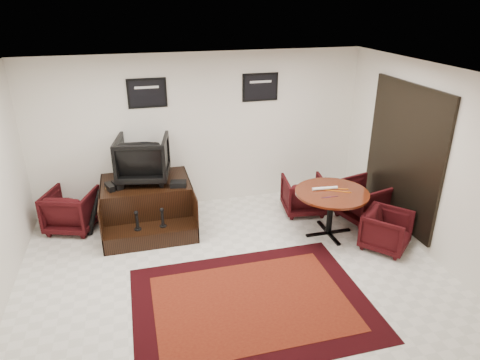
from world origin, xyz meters
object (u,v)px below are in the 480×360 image
at_px(table_chair_window, 364,199).
at_px(shine_chair, 143,156).
at_px(table_chair_corner, 387,229).
at_px(meeting_table, 332,197).
at_px(shine_podium, 148,205).
at_px(table_chair_back, 304,193).
at_px(armchair_side, 71,208).

bearing_deg(table_chair_window, shine_chair, 60.98).
relative_size(shine_chair, table_chair_corner, 1.26).
bearing_deg(meeting_table, table_chair_window, 22.21).
distance_m(shine_chair, table_chair_window, 3.89).
height_order(shine_podium, table_chair_back, shine_podium).
height_order(table_chair_back, table_chair_window, table_chair_window).
xyz_separation_m(shine_podium, table_chair_corner, (3.54, -1.74, -0.01)).
distance_m(table_chair_back, table_chair_corner, 1.67).
xyz_separation_m(table_chair_window, table_chair_corner, (-0.14, -0.95, -0.05)).
distance_m(shine_chair, table_chair_corner, 4.11).
bearing_deg(armchair_side, table_chair_corner, 178.24).
distance_m(armchair_side, meeting_table, 4.33).
bearing_deg(shine_podium, table_chair_corner, -26.18).
distance_m(armchair_side, table_chair_window, 5.02).
relative_size(table_chair_window, table_chair_corner, 1.16).
bearing_deg(table_chair_back, table_chair_window, 158.28).
distance_m(armchair_side, table_chair_back, 4.04).
distance_m(shine_chair, meeting_table, 3.19).
xyz_separation_m(shine_chair, armchair_side, (-1.25, 0.00, -0.81)).
xyz_separation_m(meeting_table, table_chair_window, (0.81, 0.33, -0.29)).
relative_size(meeting_table, table_chair_window, 1.50).
bearing_deg(armchair_side, table_chair_window, -171.03).
distance_m(shine_podium, table_chair_corner, 3.95).
xyz_separation_m(shine_chair, table_chair_window, (3.68, -0.94, -0.80)).
relative_size(table_chair_back, table_chair_corner, 1.08).
bearing_deg(shine_chair, meeting_table, 166.75).
relative_size(meeting_table, table_chair_corner, 1.74).
xyz_separation_m(shine_chair, table_chair_back, (2.77, -0.41, -0.83)).
distance_m(meeting_table, table_chair_window, 0.92).
xyz_separation_m(shine_podium, table_chair_window, (3.68, -0.79, 0.04)).
distance_m(table_chair_back, table_chair_window, 1.06).
bearing_deg(table_chair_window, table_chair_back, 45.22).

